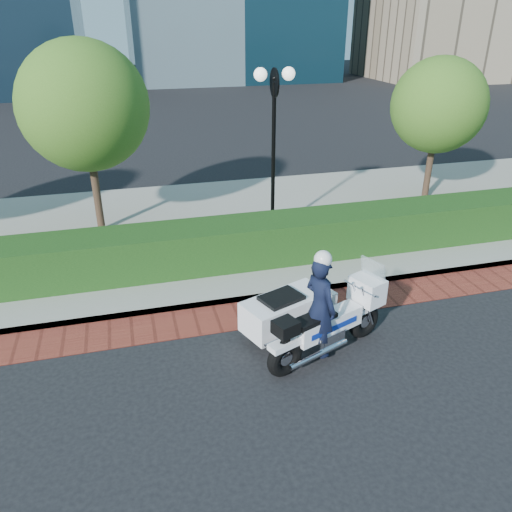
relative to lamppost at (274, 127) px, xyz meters
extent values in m
plane|color=black|center=(-1.00, -5.20, -2.96)|extent=(120.00, 120.00, 0.00)
cube|color=maroon|center=(-1.00, -3.70, -2.95)|extent=(60.00, 1.00, 0.01)
cube|color=gray|center=(-1.00, 0.80, -2.88)|extent=(60.00, 8.00, 0.15)
cube|color=black|center=(-1.00, -1.60, -2.31)|extent=(18.00, 1.20, 1.00)
cylinder|color=black|center=(0.00, 0.00, -2.66)|extent=(0.30, 0.30, 0.30)
cylinder|color=black|center=(0.00, 0.00, -0.81)|extent=(0.10, 0.10, 3.70)
cylinder|color=black|center=(0.00, 0.00, 1.04)|extent=(0.04, 0.70, 0.70)
sphere|color=white|center=(-0.35, 0.00, 1.24)|extent=(0.32, 0.32, 0.32)
sphere|color=white|center=(0.35, 0.00, 1.24)|extent=(0.32, 0.32, 0.32)
cylinder|color=#332319|center=(-4.50, 1.30, -1.72)|extent=(0.20, 0.20, 2.17)
sphere|color=#305A16|center=(-4.50, 1.30, 0.48)|extent=(3.20, 3.20, 3.20)
cylinder|color=#332319|center=(5.50, 1.30, -1.85)|extent=(0.20, 0.20, 1.92)
sphere|color=#305A16|center=(5.50, 1.30, 0.10)|extent=(2.80, 2.80, 2.80)
torus|color=black|center=(-1.49, -5.67, -2.61)|extent=(0.72, 0.45, 0.69)
torus|color=black|center=(0.28, -4.99, -2.61)|extent=(0.72, 0.45, 0.69)
cube|color=white|center=(-0.60, -5.33, -2.31)|extent=(1.40, 0.81, 0.36)
cube|color=silver|center=(-0.65, -5.35, -2.56)|extent=(0.69, 0.60, 0.29)
cube|color=white|center=(0.28, -4.99, -1.96)|extent=(0.60, 0.69, 0.47)
cube|color=silver|center=(0.38, -4.95, -1.59)|extent=(0.31, 0.54, 0.42)
cube|color=black|center=(-0.90, -5.45, -2.10)|extent=(0.85, 0.58, 0.11)
cube|color=black|center=(-1.49, -5.67, -2.01)|extent=(0.46, 0.45, 0.23)
cube|color=white|center=(-1.12, -4.57, -2.43)|extent=(1.79, 1.28, 0.58)
cube|color=black|center=(-1.22, -4.61, -2.12)|extent=(0.88, 0.76, 0.08)
torus|color=black|center=(-1.40, -4.14, -2.70)|extent=(0.55, 0.35, 0.53)
imported|color=black|center=(-0.80, -5.41, -1.89)|extent=(0.64, 0.77, 1.81)
sphere|color=white|center=(-0.80, -5.41, -1.01)|extent=(0.29, 0.29, 0.29)
camera|label=1|loc=(-3.68, -12.02, 2.50)|focal=35.00mm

